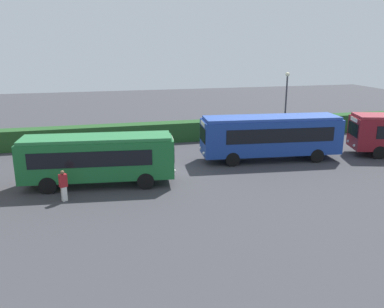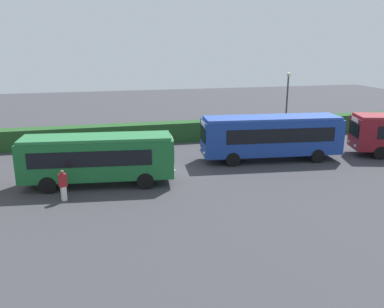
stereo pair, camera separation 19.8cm
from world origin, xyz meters
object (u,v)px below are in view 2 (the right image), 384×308
at_px(person_center, 63,185).
at_px(lamppost, 287,99).
at_px(bus_green, 98,157).
at_px(person_right, 223,141).
at_px(bus_blue, 271,135).

xyz_separation_m(person_center, lamppost, (18.07, 9.90, 2.77)).
height_order(bus_green, person_right, bus_green).
bearing_deg(person_right, bus_green, 156.34).
height_order(person_right, lamppost, lamppost).
height_order(bus_green, person_center, bus_green).
bearing_deg(bus_green, person_center, -125.70).
xyz_separation_m(bus_green, lamppost, (16.13, 7.75, 1.94)).
bearing_deg(lamppost, person_right, -158.07).
bearing_deg(person_center, bus_green, -67.11).
relative_size(bus_blue, lamppost, 1.74).
xyz_separation_m(bus_blue, person_center, (-14.32, -4.68, -0.95)).
xyz_separation_m(bus_green, person_center, (-1.94, -2.15, -0.84)).
bearing_deg(person_right, person_center, 160.50).
distance_m(bus_green, person_right, 10.85).
height_order(person_center, lamppost, lamppost).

